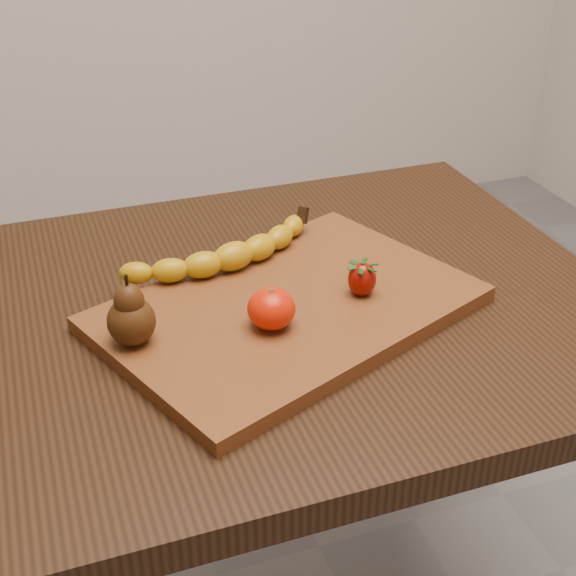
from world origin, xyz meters
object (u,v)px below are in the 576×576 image
object	(u,v)px
cutting_board	(288,309)
mandarin	(271,309)
table	(237,369)
pear	(130,310)

from	to	relation	value
cutting_board	mandarin	world-z (taller)	mandarin
table	pear	world-z (taller)	pear
table	mandarin	xyz separation A→B (m)	(0.02, -0.09, 0.14)
table	cutting_board	distance (m)	0.13
table	cutting_board	size ratio (longest dim) A/B	2.22
pear	cutting_board	bearing A→B (deg)	6.39
cutting_board	pear	world-z (taller)	pear
pear	mandarin	xyz separation A→B (m)	(0.16, -0.02, -0.02)
mandarin	cutting_board	bearing A→B (deg)	50.82
cutting_board	pear	distance (m)	0.21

